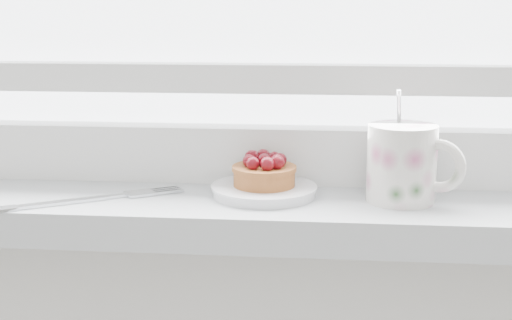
# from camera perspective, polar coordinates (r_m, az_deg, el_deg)

# --- Properties ---
(saucer) EXTENTS (0.12, 0.12, 0.01)m
(saucer) POSITION_cam_1_polar(r_m,az_deg,el_deg) (0.83, 0.66, -2.45)
(saucer) COLOR silver
(saucer) RESTS_ON windowsill
(raspberry_tart) EXTENTS (0.08, 0.08, 0.04)m
(raspberry_tart) POSITION_cam_1_polar(r_m,az_deg,el_deg) (0.83, 0.67, -0.91)
(raspberry_tart) COLOR brown
(raspberry_tart) RESTS_ON saucer
(floral_mug) EXTENTS (0.12, 0.10, 0.13)m
(floral_mug) POSITION_cam_1_polar(r_m,az_deg,el_deg) (0.82, 11.77, -0.15)
(floral_mug) COLOR silver
(floral_mug) RESTS_ON windowsill
(fork) EXTENTS (0.19, 0.13, 0.00)m
(fork) POSITION_cam_1_polar(r_m,az_deg,el_deg) (0.84, -12.97, -3.04)
(fork) COLOR silver
(fork) RESTS_ON windowsill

